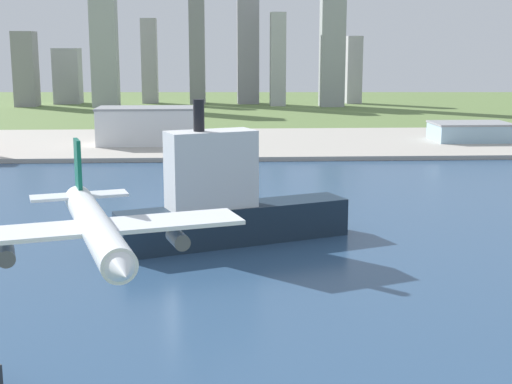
{
  "coord_description": "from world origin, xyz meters",
  "views": [
    {
      "loc": [
        8.66,
        43.43,
        58.23
      ],
      "look_at": [
        16.22,
        190.01,
        29.25
      ],
      "focal_mm": 50.85,
      "sensor_mm": 36.0,
      "label": 1
    }
  ],
  "objects_px": {
    "airplane_landing": "(95,228)",
    "warehouse_main": "(147,126)",
    "warehouse_annex": "(470,131)",
    "cargo_ship": "(226,203)"
  },
  "relations": [
    {
      "from": "cargo_ship",
      "to": "warehouse_main",
      "type": "bearing_deg",
      "value": 101.53
    },
    {
      "from": "airplane_landing",
      "to": "cargo_ship",
      "type": "height_order",
      "value": "airplane_landing"
    },
    {
      "from": "airplane_landing",
      "to": "warehouse_main",
      "type": "height_order",
      "value": "airplane_landing"
    },
    {
      "from": "airplane_landing",
      "to": "warehouse_annex",
      "type": "relative_size",
      "value": 0.78
    },
    {
      "from": "cargo_ship",
      "to": "warehouse_main",
      "type": "relative_size",
      "value": 1.25
    },
    {
      "from": "airplane_landing",
      "to": "warehouse_main",
      "type": "distance_m",
      "value": 356.93
    },
    {
      "from": "warehouse_annex",
      "to": "warehouse_main",
      "type": "bearing_deg",
      "value": -178.12
    },
    {
      "from": "airplane_landing",
      "to": "warehouse_annex",
      "type": "xyz_separation_m",
      "value": [
        169.71,
        361.38,
        -30.66
      ]
    },
    {
      "from": "airplane_landing",
      "to": "warehouse_main",
      "type": "xyz_separation_m",
      "value": [
        -29.11,
        354.84,
        -25.3
      ]
    },
    {
      "from": "warehouse_main",
      "to": "warehouse_annex",
      "type": "xyz_separation_m",
      "value": [
        198.82,
        6.53,
        -5.36
      ]
    }
  ]
}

